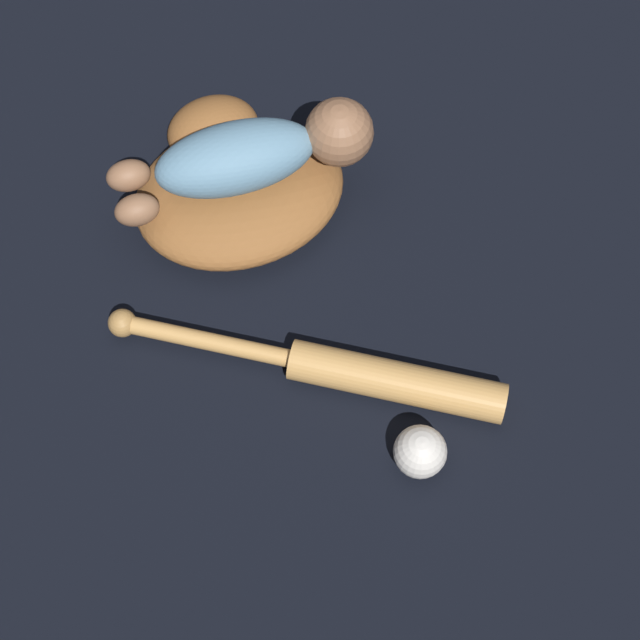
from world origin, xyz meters
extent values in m
plane|color=black|center=(0.00, 0.00, 0.00)|extent=(6.00, 6.00, 0.00)
ellipsoid|color=#935B2D|center=(0.04, 0.06, 0.04)|extent=(0.37, 0.34, 0.08)
ellipsoid|color=#935B2D|center=(-0.01, 0.16, 0.04)|extent=(0.17, 0.15, 0.08)
ellipsoid|color=#6693B2|center=(0.04, 0.06, 0.13)|extent=(0.24, 0.16, 0.09)
sphere|color=#936647|center=(0.18, 0.10, 0.13)|extent=(0.09, 0.09, 0.09)
ellipsoid|color=#936647|center=(-0.11, 0.04, 0.10)|extent=(0.07, 0.06, 0.04)
ellipsoid|color=#936647|center=(-0.09, -0.01, 0.10)|extent=(0.07, 0.06, 0.04)
cylinder|color=tan|center=(0.26, -0.21, 0.03)|extent=(0.29, 0.11, 0.05)
cylinder|color=tan|center=(0.01, -0.16, 0.03)|extent=(0.23, 0.07, 0.02)
sphere|color=#B68649|center=(-0.11, -0.14, 0.03)|extent=(0.04, 0.04, 0.04)
sphere|color=white|center=(0.29, -0.31, 0.03)|extent=(0.07, 0.07, 0.07)
camera|label=1|loc=(0.18, -0.74, 1.31)|focal=60.00mm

